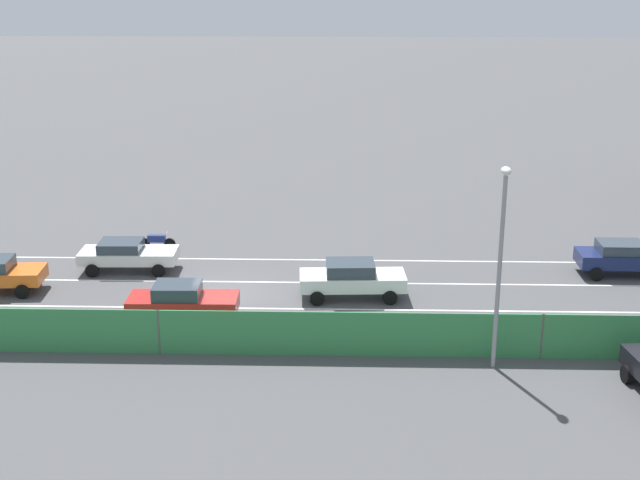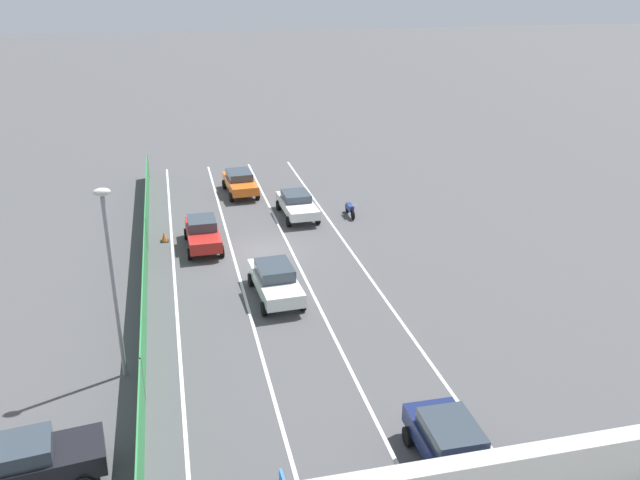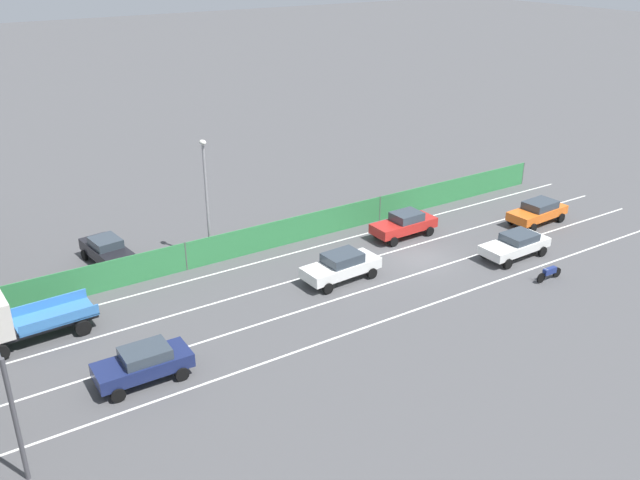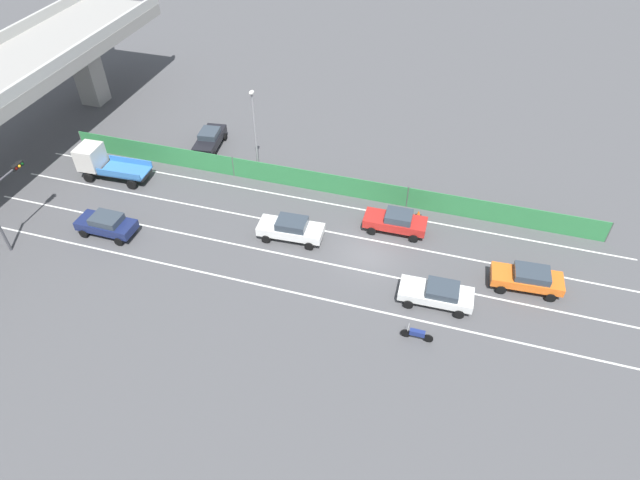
# 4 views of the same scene
# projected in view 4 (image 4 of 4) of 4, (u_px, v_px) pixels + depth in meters

# --- Properties ---
(ground_plane) EXTENTS (300.00, 300.00, 0.00)m
(ground_plane) POSITION_uv_depth(u_px,v_px,m) (368.00, 255.00, 38.08)
(ground_plane) COLOR #4C4C4F
(lane_line_left_edge) EXTENTS (0.14, 47.14, 0.01)m
(lane_line_left_edge) POSITION_uv_depth(u_px,v_px,m) (269.00, 287.00, 35.81)
(lane_line_left_edge) COLOR silver
(lane_line_left_edge) RESTS_ON ground
(lane_line_mid_left) EXTENTS (0.14, 47.14, 0.01)m
(lane_line_mid_left) POSITION_uv_depth(u_px,v_px,m) (285.00, 255.00, 38.11)
(lane_line_mid_left) COLOR silver
(lane_line_mid_left) RESTS_ON ground
(lane_line_mid_right) EXTENTS (0.14, 47.14, 0.01)m
(lane_line_mid_right) POSITION_uv_depth(u_px,v_px,m) (299.00, 226.00, 40.41)
(lane_line_mid_right) COLOR silver
(lane_line_mid_right) RESTS_ON ground
(lane_line_right_edge) EXTENTS (0.14, 47.14, 0.01)m
(lane_line_right_edge) POSITION_uv_depth(u_px,v_px,m) (312.00, 200.00, 42.71)
(lane_line_right_edge) COLOR silver
(lane_line_right_edge) RESTS_ON ground
(green_fence) EXTENTS (0.10, 43.24, 1.78)m
(green_fence) POSITION_uv_depth(u_px,v_px,m) (317.00, 181.00, 43.09)
(green_fence) COLOR #338447
(green_fence) RESTS_ON ground
(car_hatchback_white) EXTENTS (2.15, 4.68, 1.49)m
(car_hatchback_white) POSITION_uv_depth(u_px,v_px,m) (437.00, 293.00, 34.27)
(car_hatchback_white) COLOR silver
(car_hatchback_white) RESTS_ON ground
(car_sedan_navy) EXTENTS (2.02, 4.26, 1.62)m
(car_sedan_navy) POSITION_uv_depth(u_px,v_px,m) (107.00, 224.00, 39.19)
(car_sedan_navy) COLOR navy
(car_sedan_navy) RESTS_ON ground
(car_taxi_orange) EXTENTS (2.24, 4.63, 1.57)m
(car_taxi_orange) POSITION_uv_depth(u_px,v_px,m) (528.00, 278.00, 35.20)
(car_taxi_orange) COLOR orange
(car_taxi_orange) RESTS_ON ground
(car_sedan_red) EXTENTS (2.01, 4.53, 1.66)m
(car_sedan_red) POSITION_uv_depth(u_px,v_px,m) (396.00, 221.00, 39.42)
(car_sedan_red) COLOR red
(car_sedan_red) RESTS_ON ground
(car_sedan_white) EXTENTS (2.21, 4.76, 1.66)m
(car_sedan_white) POSITION_uv_depth(u_px,v_px,m) (291.00, 228.00, 38.82)
(car_sedan_white) COLOR white
(car_sedan_white) RESTS_ON ground
(flatbed_truck_blue) EXTENTS (2.53, 5.76, 2.70)m
(flatbed_truck_blue) POSITION_uv_depth(u_px,v_px,m) (101.00, 162.00, 44.25)
(flatbed_truck_blue) COLOR black
(flatbed_truck_blue) RESTS_ON ground
(motorcycle) EXTENTS (0.60, 1.95, 0.93)m
(motorcycle) POSITION_uv_depth(u_px,v_px,m) (417.00, 334.00, 32.34)
(motorcycle) COLOR black
(motorcycle) RESTS_ON ground
(parked_sedan_dark) EXTENTS (4.70, 2.41, 1.67)m
(parked_sedan_dark) POSITION_uv_depth(u_px,v_px,m) (210.00, 139.00, 47.75)
(parked_sedan_dark) COLOR black
(parked_sedan_dark) RESTS_ON ground
(traffic_light) EXTENTS (3.95, 0.41, 5.22)m
(traffic_light) POSITION_uv_depth(u_px,v_px,m) (5.00, 196.00, 36.99)
(traffic_light) COLOR #47474C
(traffic_light) RESTS_ON ground
(street_lamp) EXTENTS (0.60, 0.36, 7.53)m
(street_lamp) POSITION_uv_depth(u_px,v_px,m) (255.00, 126.00, 42.30)
(street_lamp) COLOR gray
(street_lamp) RESTS_ON ground
(traffic_cone) EXTENTS (0.47, 0.47, 0.56)m
(traffic_cone) POSITION_uv_depth(u_px,v_px,m) (419.00, 214.00, 41.08)
(traffic_cone) COLOR orange
(traffic_cone) RESTS_ON ground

